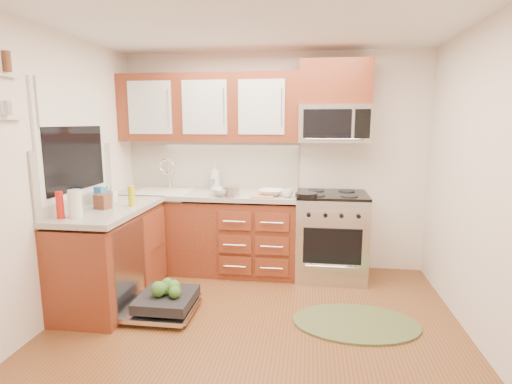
# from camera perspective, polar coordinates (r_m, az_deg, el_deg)

# --- Properties ---
(floor) EXTENTS (3.50, 3.50, 0.00)m
(floor) POSITION_cam_1_polar(r_m,az_deg,el_deg) (3.42, -0.60, -20.15)
(floor) COLOR brown
(floor) RESTS_ON ground
(ceiling) EXTENTS (3.50, 3.50, 0.00)m
(ceiling) POSITION_cam_1_polar(r_m,az_deg,el_deg) (3.06, -0.69, 24.75)
(ceiling) COLOR white
(ceiling) RESTS_ON ground
(wall_back) EXTENTS (3.50, 0.04, 2.50)m
(wall_back) POSITION_cam_1_polar(r_m,az_deg,el_deg) (4.72, 2.47, 4.28)
(wall_back) COLOR white
(wall_back) RESTS_ON ground
(wall_front) EXTENTS (3.50, 0.04, 2.50)m
(wall_front) POSITION_cam_1_polar(r_m,az_deg,el_deg) (1.34, -11.85, -10.73)
(wall_front) COLOR white
(wall_front) RESTS_ON ground
(wall_left) EXTENTS (0.04, 3.50, 2.50)m
(wall_left) POSITION_cam_1_polar(r_m,az_deg,el_deg) (3.68, -28.68, 1.44)
(wall_left) COLOR white
(wall_left) RESTS_ON ground
(wall_right) EXTENTS (0.04, 3.50, 2.50)m
(wall_right) POSITION_cam_1_polar(r_m,az_deg,el_deg) (3.25, 31.59, 0.18)
(wall_right) COLOR white
(wall_right) RESTS_ON ground
(base_cabinet_back) EXTENTS (2.05, 0.60, 0.85)m
(base_cabinet_back) POSITION_cam_1_polar(r_m,az_deg,el_deg) (4.71, -6.81, -6.02)
(base_cabinet_back) COLOR #5F2415
(base_cabinet_back) RESTS_ON ground
(base_cabinet_left) EXTENTS (0.60, 1.25, 0.85)m
(base_cabinet_left) POSITION_cam_1_polar(r_m,az_deg,el_deg) (4.14, -19.99, -8.84)
(base_cabinet_left) COLOR #5F2415
(base_cabinet_left) RESTS_ON ground
(countertop_back) EXTENTS (2.07, 0.64, 0.05)m
(countertop_back) POSITION_cam_1_polar(r_m,az_deg,el_deg) (4.59, -6.96, -0.36)
(countertop_back) COLOR #B8B1A8
(countertop_back) RESTS_ON base_cabinet_back
(countertop_left) EXTENTS (0.64, 1.27, 0.05)m
(countertop_left) POSITION_cam_1_polar(r_m,az_deg,el_deg) (4.01, -20.26, -2.41)
(countertop_left) COLOR #B8B1A8
(countertop_left) RESTS_ON base_cabinet_left
(backsplash_back) EXTENTS (2.05, 0.02, 0.57)m
(backsplash_back) POSITION_cam_1_polar(r_m,az_deg,el_deg) (4.83, -6.16, 3.89)
(backsplash_back) COLOR beige
(backsplash_back) RESTS_ON ground
(backsplash_left) EXTENTS (0.02, 1.25, 0.57)m
(backsplash_left) POSITION_cam_1_polar(r_m,az_deg,el_deg) (4.11, -24.16, 1.99)
(backsplash_left) COLOR beige
(backsplash_left) RESTS_ON ground
(upper_cabinets) EXTENTS (2.05, 0.35, 0.75)m
(upper_cabinets) POSITION_cam_1_polar(r_m,az_deg,el_deg) (4.65, -6.79, 11.84)
(upper_cabinets) COLOR #5F2415
(upper_cabinets) RESTS_ON ground
(cabinet_over_mw) EXTENTS (0.76, 0.35, 0.47)m
(cabinet_over_mw) POSITION_cam_1_polar(r_m,az_deg,el_deg) (4.53, 11.25, 15.07)
(cabinet_over_mw) COLOR #5F2415
(cabinet_over_mw) RESTS_ON ground
(range) EXTENTS (0.76, 0.64, 0.95)m
(range) POSITION_cam_1_polar(r_m,az_deg,el_deg) (4.54, 10.64, -6.09)
(range) COLOR silver
(range) RESTS_ON ground
(microwave) EXTENTS (0.76, 0.38, 0.40)m
(microwave) POSITION_cam_1_polar(r_m,az_deg,el_deg) (4.49, 11.08, 9.56)
(microwave) COLOR silver
(microwave) RESTS_ON ground
(sink) EXTENTS (0.62, 0.50, 0.26)m
(sink) POSITION_cam_1_polar(r_m,az_deg,el_deg) (4.75, -13.13, -1.42)
(sink) COLOR white
(sink) RESTS_ON ground
(dishwasher) EXTENTS (0.70, 0.60, 0.20)m
(dishwasher) POSITION_cam_1_polar(r_m,az_deg,el_deg) (3.84, -13.19, -15.25)
(dishwasher) COLOR silver
(dishwasher) RESTS_ON ground
(window) EXTENTS (0.03, 1.05, 1.05)m
(window) POSITION_cam_1_polar(r_m,az_deg,el_deg) (4.06, -24.69, 6.70)
(window) COLOR white
(window) RESTS_ON ground
(window_blind) EXTENTS (0.02, 0.96, 0.40)m
(window_blind) POSITION_cam_1_polar(r_m,az_deg,el_deg) (4.05, -24.73, 11.37)
(window_blind) COLOR white
(window_blind) RESTS_ON ground
(shelf_lower) EXTENTS (0.04, 0.40, 0.03)m
(shelf_lower) POSITION_cam_1_polar(r_m,az_deg,el_deg) (3.36, -32.53, 8.97)
(shelf_lower) COLOR white
(shelf_lower) RESTS_ON ground
(rug) EXTENTS (1.23, 0.97, 0.02)m
(rug) POSITION_cam_1_polar(r_m,az_deg,el_deg) (3.72, 14.04, -17.70)
(rug) COLOR #626B3D
(rug) RESTS_ON ground
(skillet) EXTENTS (0.27, 0.27, 0.04)m
(skillet) POSITION_cam_1_polar(r_m,az_deg,el_deg) (4.18, 7.18, -0.40)
(skillet) COLOR black
(skillet) RESTS_ON range
(stock_pot) EXTENTS (0.21, 0.21, 0.12)m
(stock_pot) POSITION_cam_1_polar(r_m,az_deg,el_deg) (4.30, -3.64, 0.11)
(stock_pot) COLOR silver
(stock_pot) RESTS_ON countertop_back
(cutting_board) EXTENTS (0.26, 0.17, 0.02)m
(cutting_board) POSITION_cam_1_polar(r_m,az_deg,el_deg) (4.25, 0.91, -0.65)
(cutting_board) COLOR tan
(cutting_board) RESTS_ON countertop_back
(canister) EXTENTS (0.10, 0.10, 0.14)m
(canister) POSITION_cam_1_polar(r_m,az_deg,el_deg) (4.70, -5.99, 1.09)
(canister) COLOR silver
(canister) RESTS_ON countertop_back
(paper_towel_roll) EXTENTS (0.12, 0.12, 0.24)m
(paper_towel_roll) POSITION_cam_1_polar(r_m,az_deg,el_deg) (3.67, -24.42, -1.53)
(paper_towel_roll) COLOR white
(paper_towel_roll) RESTS_ON countertop_left
(mustard_bottle) EXTENTS (0.08, 0.08, 0.20)m
(mustard_bottle) POSITION_cam_1_polar(r_m,az_deg,el_deg) (3.99, -17.35, -0.53)
(mustard_bottle) COLOR yellow
(mustard_bottle) RESTS_ON countertop_left
(red_bottle) EXTENTS (0.07, 0.07, 0.23)m
(red_bottle) POSITION_cam_1_polar(r_m,az_deg,el_deg) (3.69, -26.22, -1.67)
(red_bottle) COLOR red
(red_bottle) RESTS_ON countertop_left
(wooden_box) EXTENTS (0.16, 0.13, 0.14)m
(wooden_box) POSITION_cam_1_polar(r_m,az_deg,el_deg) (3.95, -21.09, -1.29)
(wooden_box) COLOR brown
(wooden_box) RESTS_ON countertop_left
(blue_carton) EXTENTS (0.12, 0.10, 0.17)m
(blue_carton) POSITION_cam_1_polar(r_m,az_deg,el_deg) (4.17, -21.37, -0.50)
(blue_carton) COLOR #2A77C6
(blue_carton) RESTS_ON countertop_left
(bowl_a) EXTENTS (0.29, 0.29, 0.07)m
(bowl_a) POSITION_cam_1_polar(r_m,az_deg,el_deg) (4.36, 2.12, -0.07)
(bowl_a) COLOR #999999
(bowl_a) RESTS_ON countertop_back
(bowl_b) EXTENTS (0.27, 0.27, 0.08)m
(bowl_b) POSITION_cam_1_polar(r_m,az_deg,el_deg) (4.35, -4.67, -0.01)
(bowl_b) COLOR #999999
(bowl_b) RESTS_ON countertop_back
(cup) EXTENTS (0.14, 0.14, 0.09)m
(cup) POSITION_cam_1_polar(r_m,az_deg,el_deg) (4.25, 4.50, -0.17)
(cup) COLOR #999999
(cup) RESTS_ON countertop_back
(soap_bottle_a) EXTENTS (0.13, 0.13, 0.31)m
(soap_bottle_a) POSITION_cam_1_polar(r_m,az_deg,el_deg) (4.70, -5.88, 2.14)
(soap_bottle_a) COLOR #999999
(soap_bottle_a) RESTS_ON countertop_back
(soap_bottle_b) EXTENTS (0.10, 0.10, 0.19)m
(soap_bottle_b) POSITION_cam_1_polar(r_m,az_deg,el_deg) (4.23, -19.90, -0.15)
(soap_bottle_b) COLOR #999999
(soap_bottle_b) RESTS_ON countertop_left
(soap_bottle_c) EXTENTS (0.14, 0.14, 0.15)m
(soap_bottle_c) POSITION_cam_1_polar(r_m,az_deg,el_deg) (4.37, -20.36, -0.07)
(soap_bottle_c) COLOR #999999
(soap_bottle_c) RESTS_ON countertop_left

